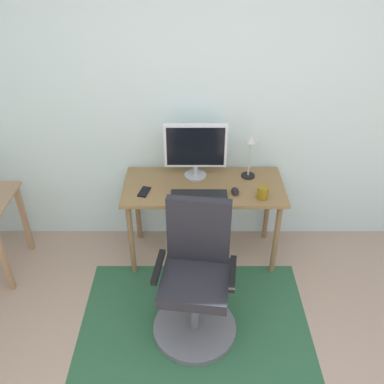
% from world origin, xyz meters
% --- Properties ---
extents(wall_back, '(6.00, 0.10, 2.60)m').
position_xyz_m(wall_back, '(0.00, 2.20, 1.30)').
color(wall_back, silver).
rests_on(wall_back, ground).
extents(area_rug, '(1.66, 1.12, 0.01)m').
position_xyz_m(area_rug, '(-0.09, 1.12, 0.00)').
color(area_rug, '#2C5C3A').
rests_on(area_rug, ground).
extents(desk, '(1.27, 0.57, 0.71)m').
position_xyz_m(desk, '(-0.02, 1.85, 0.63)').
color(desk, olive).
rests_on(desk, ground).
extents(monitor, '(0.49, 0.18, 0.46)m').
position_xyz_m(monitor, '(-0.08, 1.99, 0.97)').
color(monitor, '#B2B2B7').
rests_on(monitor, desk).
extents(keyboard, '(0.43, 0.13, 0.02)m').
position_xyz_m(keyboard, '(-0.05, 1.69, 0.72)').
color(keyboard, black).
rests_on(keyboard, desk).
extents(computer_mouse, '(0.06, 0.10, 0.03)m').
position_xyz_m(computer_mouse, '(0.22, 1.73, 0.73)').
color(computer_mouse, black).
rests_on(computer_mouse, desk).
extents(coffee_cup, '(0.09, 0.09, 0.10)m').
position_xyz_m(coffee_cup, '(0.42, 1.67, 0.76)').
color(coffee_cup, '#846513').
rests_on(coffee_cup, desk).
extents(cell_phone, '(0.10, 0.15, 0.01)m').
position_xyz_m(cell_phone, '(-0.48, 1.74, 0.72)').
color(cell_phone, black).
rests_on(cell_phone, desk).
extents(desk_lamp, '(0.11, 0.11, 0.37)m').
position_xyz_m(desk_lamp, '(0.35, 1.98, 0.95)').
color(desk_lamp, black).
rests_on(desk_lamp, desk).
extents(office_chair, '(0.59, 0.59, 1.02)m').
position_xyz_m(office_chair, '(-0.08, 1.06, 0.38)').
color(office_chair, slate).
rests_on(office_chair, ground).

